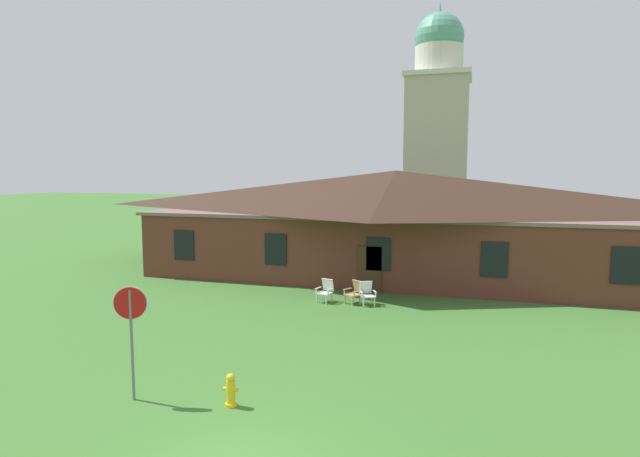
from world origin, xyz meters
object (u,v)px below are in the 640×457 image
(lawn_chair_near_door, at_px, (355,292))
(lawn_chair_left_end, at_px, (367,293))
(stop_sign, at_px, (131,319))
(lawn_chair_by_porch, at_px, (326,290))
(fire_hydrant, at_px, (231,391))

(lawn_chair_near_door, distance_m, lawn_chair_left_end, 0.53)
(stop_sign, xyz_separation_m, lawn_chair_by_porch, (1.83, 10.31, -1.48))
(fire_hydrant, bearing_deg, lawn_chair_near_door, 86.24)
(lawn_chair_by_porch, xyz_separation_m, lawn_chair_left_end, (1.75, 0.02, 0.00))
(lawn_chair_near_door, distance_m, fire_hydrant, 10.06)
(lawn_chair_by_porch, relative_size, lawn_chair_left_end, 1.00)
(lawn_chair_left_end, bearing_deg, lawn_chair_by_porch, -179.35)
(stop_sign, xyz_separation_m, lawn_chair_left_end, (3.58, 10.33, -1.48))
(lawn_chair_left_end, bearing_deg, fire_hydrant, -96.78)
(lawn_chair_left_end, height_order, fire_hydrant, lawn_chair_left_end)
(stop_sign, distance_m, lawn_chair_left_end, 11.03)
(stop_sign, relative_size, lawn_chair_near_door, 2.90)
(lawn_chair_near_door, height_order, fire_hydrant, lawn_chair_near_door)
(stop_sign, bearing_deg, fire_hydrant, 8.34)
(lawn_chair_left_end, xyz_separation_m, fire_hydrant, (-1.19, -9.98, -0.12))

